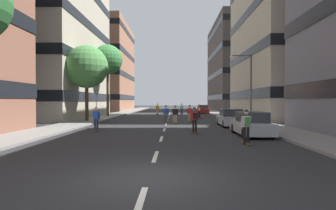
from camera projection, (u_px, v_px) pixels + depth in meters
name	position (u px, v px, depth m)	size (l,w,h in m)	color
ground_plane	(169.00, 116.00, 38.48)	(183.86, 183.86, 0.00)	#28282B
sidewalk_left	(115.00, 115.00, 42.49)	(3.11, 84.27, 0.14)	gray
sidewalk_right	(223.00, 115.00, 42.12)	(3.11, 84.27, 0.14)	gray
lane_markings	(169.00, 116.00, 40.83)	(0.16, 72.20, 0.01)	silver
building_left_mid	(39.00, 14.00, 35.67)	(14.22, 19.27, 27.14)	#B2A893
building_left_far	(98.00, 67.00, 63.62)	(14.22, 20.03, 19.93)	#9E6B51
building_right_mid	(301.00, 19.00, 34.95)	(14.22, 18.64, 25.33)	#B2A893
building_right_far	(244.00, 67.00, 62.88)	(14.22, 23.31, 20.09)	#4C4744
parked_car_near	(230.00, 118.00, 23.70)	(1.82, 4.40, 1.52)	#B2B7BF
parked_car_mid	(202.00, 110.00, 46.87)	(1.82, 4.40, 1.52)	maroon
parked_car_far	(251.00, 125.00, 17.27)	(1.82, 4.40, 1.52)	#B2B7BF
street_tree_mid	(108.00, 60.00, 37.53)	(4.10, 4.10, 9.82)	#4C3823
street_tree_far	(87.00, 67.00, 28.50)	(4.48, 4.48, 7.88)	#4C3823
streetlamp_right	(247.00, 81.00, 26.01)	(2.13, 0.30, 6.50)	#3F3F44
skater_0	(195.00, 118.00, 18.65)	(0.57, 0.92, 1.78)	brown
skater_1	(182.00, 108.00, 43.57)	(0.57, 0.92, 1.78)	brown
skater_2	(175.00, 114.00, 26.01)	(0.56, 0.92, 1.78)	brown
skater_3	(157.00, 108.00, 43.55)	(0.56, 0.92, 1.78)	brown
skater_4	(190.00, 112.00, 28.66)	(0.56, 0.92, 1.78)	brown
skater_5	(166.00, 113.00, 27.49)	(0.55, 0.91, 1.78)	brown
skater_6	(199.00, 110.00, 33.93)	(0.57, 0.92, 1.78)	brown
skater_7	(246.00, 124.00, 13.77)	(0.56, 0.92, 1.78)	brown
skater_8	(96.00, 118.00, 19.81)	(0.54, 0.91, 1.78)	brown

